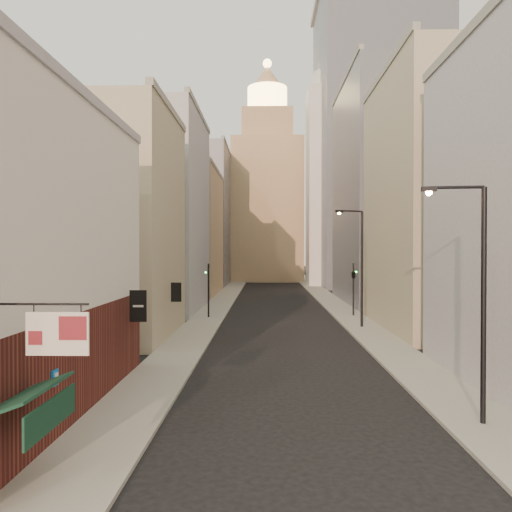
{
  "coord_description": "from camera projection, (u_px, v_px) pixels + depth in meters",
  "views": [
    {
      "loc": [
        -1.24,
        -9.44,
        6.28
      ],
      "look_at": [
        -1.75,
        16.17,
        5.94
      ],
      "focal_mm": 35.0,
      "sensor_mm": 36.0,
      "label": 1
    }
  ],
  "objects": [
    {
      "name": "left_bldg_grey",
      "position": [
        162.0,
        214.0,
        51.59
      ],
      "size": [
        8.0,
        16.0,
        20.0
      ],
      "primitive_type": "cube",
      "color": "#959499",
      "rests_on": "ground"
    },
    {
      "name": "white_tower",
      "position": [
        330.0,
        179.0,
        87.02
      ],
      "size": [
        8.0,
        8.0,
        41.5
      ],
      "color": "silver",
      "rests_on": "ground"
    },
    {
      "name": "left_bldg_wingrid",
      "position": [
        206.0,
        218.0,
        89.55
      ],
      "size": [
        8.0,
        20.0,
        24.0
      ],
      "primitive_type": "cube",
      "color": "gray",
      "rests_on": "ground"
    },
    {
      "name": "left_bldg_tan",
      "position": [
        189.0,
        234.0,
        69.61
      ],
      "size": [
        8.0,
        18.0,
        17.0
      ],
      "primitive_type": "cube",
      "color": "tan",
      "rests_on": "ground"
    },
    {
      "name": "clock_tower",
      "position": [
        267.0,
        194.0,
        101.25
      ],
      "size": [
        14.0,
        14.0,
        44.9
      ],
      "color": "tan",
      "rests_on": "ground"
    },
    {
      "name": "sidewalk_left",
      "position": [
        225.0,
        297.0,
        64.61
      ],
      "size": [
        3.0,
        140.0,
        0.15
      ],
      "primitive_type": "cube",
      "color": "gray",
      "rests_on": "ground"
    },
    {
      "name": "left_bldg_beige",
      "position": [
        116.0,
        225.0,
        35.62
      ],
      "size": [
        8.0,
        12.0,
        16.0
      ],
      "primitive_type": "cube",
      "color": "tan",
      "rests_on": "ground"
    },
    {
      "name": "highrise",
      "position": [
        376.0,
        138.0,
        86.77
      ],
      "size": [
        21.0,
        23.0,
        51.2
      ],
      "color": "gray",
      "rests_on": "ground"
    },
    {
      "name": "streetlamp_near",
      "position": [
        477.0,
        289.0,
        17.56
      ],
      "size": [
        2.24,
        0.39,
        8.53
      ],
      "rotation": [
        0.0,
        0.0,
        -0.09
      ],
      "color": "black",
      "rests_on": "ground"
    },
    {
      "name": "right_bldg_wingrid",
      "position": [
        378.0,
        193.0,
        59.06
      ],
      "size": [
        8.0,
        20.0,
        26.0
      ],
      "primitive_type": "cube",
      "color": "gray",
      "rests_on": "ground"
    },
    {
      "name": "traffic_light_left",
      "position": [
        208.0,
        282.0,
        45.1
      ],
      "size": [
        0.53,
        0.4,
        5.0
      ],
      "rotation": [
        0.0,
        0.0,
        2.98
      ],
      "color": "black",
      "rests_on": "ground"
    },
    {
      "name": "traffic_light_right",
      "position": [
        353.0,
        276.0,
        46.28
      ],
      "size": [
        0.64,
        0.63,
        5.0
      ],
      "rotation": [
        0.0,
        0.0,
        3.29
      ],
      "color": "black",
      "rests_on": "ground"
    },
    {
      "name": "near_building_left",
      "position": [
        5.0,
        256.0,
        18.63
      ],
      "size": [
        8.3,
        23.04,
        12.3
      ],
      "color": "maroon",
      "rests_on": "ground"
    },
    {
      "name": "right_bldg_beige",
      "position": [
        435.0,
        202.0,
        39.11
      ],
      "size": [
        8.0,
        16.0,
        20.0
      ],
      "primitive_type": "cube",
      "color": "tan",
      "rests_on": "ground"
    },
    {
      "name": "streetlamp_mid",
      "position": [
        359.0,
        261.0,
        39.44
      ],
      "size": [
        2.33,
        1.08,
        9.36
      ],
      "rotation": [
        0.0,
        0.0,
        0.38
      ],
      "color": "black",
      "rests_on": "ground"
    },
    {
      "name": "sidewalk_right",
      "position": [
        326.0,
        297.0,
        64.34
      ],
      "size": [
        3.0,
        140.0,
        0.15
      ],
      "primitive_type": "cube",
      "color": "gray",
      "rests_on": "ground"
    }
  ]
}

